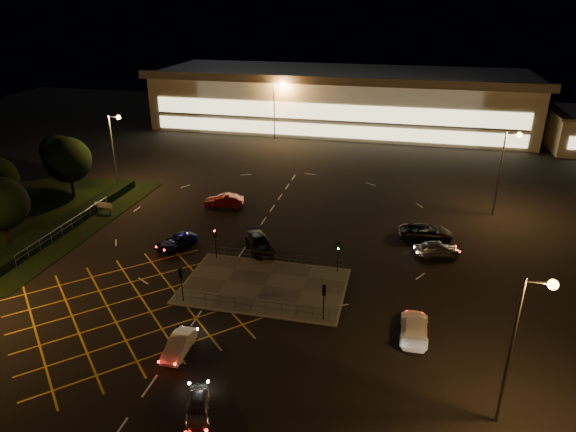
% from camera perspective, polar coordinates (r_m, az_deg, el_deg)
% --- Properties ---
extents(ground, '(180.00, 180.00, 0.00)m').
position_cam_1_polar(ground, '(48.40, -4.31, -6.34)').
color(ground, black).
rests_on(ground, ground).
extents(pedestrian_island, '(14.00, 9.00, 0.12)m').
position_cam_1_polar(pedestrian_island, '(46.21, -2.65, -7.75)').
color(pedestrian_island, '#4C4944').
rests_on(pedestrian_island, ground).
extents(grass_verge, '(18.00, 30.00, 0.08)m').
position_cam_1_polar(grass_verge, '(66.13, -26.51, -0.45)').
color(grass_verge, black).
rests_on(grass_verge, ground).
extents(hedge, '(2.00, 26.00, 1.00)m').
position_cam_1_polar(hedge, '(62.98, -23.04, -0.49)').
color(hedge, black).
rests_on(hedge, ground).
extents(supermarket, '(72.00, 26.50, 10.50)m').
position_cam_1_polar(supermarket, '(104.53, 5.89, 12.85)').
color(supermarket, beige).
rests_on(supermarket, ground).
extents(streetlight_se, '(1.78, 0.56, 10.03)m').
position_cam_1_polar(streetlight_se, '(32.11, 24.63, -11.65)').
color(streetlight_se, slate).
rests_on(streetlight_se, ground).
extents(streetlight_nw, '(1.78, 0.56, 10.03)m').
position_cam_1_polar(streetlight_nw, '(70.80, -18.69, 7.86)').
color(streetlight_nw, slate).
rests_on(streetlight_nw, ground).
extents(streetlight_ne, '(1.78, 0.56, 10.03)m').
position_cam_1_polar(streetlight_ne, '(63.54, 23.02, 5.57)').
color(streetlight_ne, slate).
rests_on(streetlight_ne, ground).
extents(streetlight_far_left, '(1.78, 0.56, 10.03)m').
position_cam_1_polar(streetlight_far_left, '(92.57, -1.29, 12.42)').
color(streetlight_far_left, slate).
rests_on(streetlight_far_left, ground).
extents(streetlight_far_right, '(1.78, 0.56, 10.03)m').
position_cam_1_polar(streetlight_far_right, '(93.36, 24.04, 10.56)').
color(streetlight_far_right, slate).
rests_on(streetlight_far_right, ground).
extents(signal_sw, '(0.28, 0.30, 3.15)m').
position_cam_1_polar(signal_sw, '(43.72, -11.79, -6.70)').
color(signal_sw, black).
rests_on(signal_sw, pedestrian_island).
extents(signal_se, '(0.28, 0.30, 3.15)m').
position_cam_1_polar(signal_se, '(40.58, 4.03, -8.75)').
color(signal_se, black).
rests_on(signal_se, pedestrian_island).
extents(signal_nw, '(0.28, 0.30, 3.15)m').
position_cam_1_polar(signal_nw, '(50.20, -8.09, -2.34)').
color(signal_nw, black).
rests_on(signal_nw, pedestrian_island).
extents(signal_ne, '(0.28, 0.30, 3.15)m').
position_cam_1_polar(signal_ne, '(47.49, 5.61, -3.76)').
color(signal_ne, black).
rests_on(signal_ne, pedestrian_island).
extents(tree_c, '(5.76, 5.76, 7.84)m').
position_cam_1_polar(tree_c, '(70.47, -23.27, 5.75)').
color(tree_c, black).
rests_on(tree_c, ground).
extents(tree_d, '(4.68, 4.68, 6.37)m').
position_cam_1_polar(tree_d, '(78.84, -24.26, 6.58)').
color(tree_d, black).
rests_on(tree_d, ground).
extents(tree_e, '(5.40, 5.40, 7.35)m').
position_cam_1_polar(tree_e, '(59.15, -29.29, 1.21)').
color(tree_e, black).
rests_on(tree_e, ground).
extents(car_near_silver, '(2.63, 3.92, 1.24)m').
position_cam_1_polar(car_near_silver, '(34.06, -10.03, -20.10)').
color(car_near_silver, '#AFB2B7').
rests_on(car_near_silver, ground).
extents(car_queue_white, '(1.44, 3.91, 1.28)m').
position_cam_1_polar(car_queue_white, '(38.98, -12.03, -13.85)').
color(car_queue_white, silver).
rests_on(car_queue_white, ground).
extents(car_left_blue, '(3.72, 5.02, 1.27)m').
position_cam_1_polar(car_left_blue, '(54.01, -12.33, -2.80)').
color(car_left_blue, '#0C124C').
rests_on(car_left_blue, ground).
extents(car_far_dkgrey, '(4.52, 5.60, 1.52)m').
position_cam_1_polar(car_far_dkgrey, '(52.29, -3.20, -3.00)').
color(car_far_dkgrey, black).
rests_on(car_far_dkgrey, ground).
extents(car_right_silver, '(4.70, 2.80, 1.50)m').
position_cam_1_polar(car_right_silver, '(53.19, 16.22, -3.50)').
color(car_right_silver, '#A0A3A7').
rests_on(car_right_silver, ground).
extents(car_circ_red, '(5.02, 2.67, 1.57)m').
position_cam_1_polar(car_circ_red, '(63.35, -7.12, 1.68)').
color(car_circ_red, maroon).
rests_on(car_circ_red, ground).
extents(car_east_grey, '(5.96, 3.32, 1.58)m').
position_cam_1_polar(car_east_grey, '(56.47, 15.08, -1.72)').
color(car_east_grey, black).
rests_on(car_east_grey, ground).
extents(car_approach_white, '(2.10, 5.11, 1.48)m').
position_cam_1_polar(car_approach_white, '(40.88, 13.85, -11.91)').
color(car_approach_white, white).
rests_on(car_approach_white, ground).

